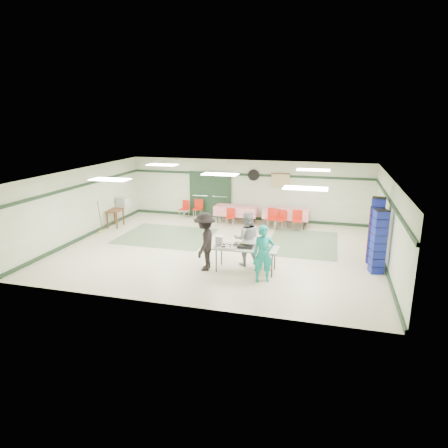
% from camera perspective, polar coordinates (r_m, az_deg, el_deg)
% --- Properties ---
extents(floor, '(11.00, 11.00, 0.00)m').
position_cam_1_polar(floor, '(14.27, -0.55, -3.61)').
color(floor, beige).
rests_on(floor, ground).
extents(ceiling, '(11.00, 11.00, 0.00)m').
position_cam_1_polar(ceiling, '(13.64, -0.58, 7.20)').
color(ceiling, silver).
rests_on(ceiling, wall_back).
extents(wall_back, '(11.00, 0.00, 11.00)m').
position_cam_1_polar(wall_back, '(18.17, 3.31, 4.87)').
color(wall_back, silver).
rests_on(wall_back, floor).
extents(wall_front, '(11.00, 0.00, 11.00)m').
position_cam_1_polar(wall_front, '(9.81, -7.76, -4.28)').
color(wall_front, silver).
rests_on(wall_front, floor).
extents(wall_left, '(0.00, 9.00, 9.00)m').
position_cam_1_polar(wall_left, '(16.24, -19.61, 2.77)').
color(wall_left, silver).
rests_on(wall_left, floor).
extents(wall_right, '(0.00, 9.00, 9.00)m').
position_cam_1_polar(wall_right, '(13.52, 22.48, 0.11)').
color(wall_right, silver).
rests_on(wall_right, floor).
extents(trim_back, '(11.00, 0.06, 0.10)m').
position_cam_1_polar(trim_back, '(18.03, 3.33, 7.04)').
color(trim_back, '#1B3320').
rests_on(trim_back, wall_back).
extents(baseboard_back, '(11.00, 0.06, 0.12)m').
position_cam_1_polar(baseboard_back, '(18.42, 3.23, 0.90)').
color(baseboard_back, '#1B3320').
rests_on(baseboard_back, floor).
extents(trim_left, '(0.06, 9.00, 0.10)m').
position_cam_1_polar(trim_left, '(16.10, -19.74, 5.20)').
color(trim_left, '#1B3320').
rests_on(trim_left, wall_back).
extents(baseboard_left, '(0.06, 9.00, 0.12)m').
position_cam_1_polar(baseboard_left, '(16.53, -19.13, -1.60)').
color(baseboard_left, '#1B3320').
rests_on(baseboard_left, floor).
extents(trim_right, '(0.06, 9.00, 0.10)m').
position_cam_1_polar(trim_right, '(13.36, 22.66, 3.02)').
color(trim_right, '#1B3320').
rests_on(trim_right, wall_back).
extents(baseboard_right, '(0.06, 9.00, 0.12)m').
position_cam_1_polar(baseboard_right, '(13.88, 21.82, -5.03)').
color(baseboard_right, '#1B3320').
rests_on(baseboard_right, floor).
extents(green_patch_a, '(3.50, 3.00, 0.01)m').
position_cam_1_polar(green_patch_a, '(15.98, -8.23, -1.68)').
color(green_patch_a, '#5F7C5A').
rests_on(green_patch_a, floor).
extents(green_patch_b, '(2.50, 3.50, 0.01)m').
position_cam_1_polar(green_patch_b, '(15.23, 11.21, -2.66)').
color(green_patch_b, '#5F7C5A').
rests_on(green_patch_b, floor).
extents(double_door_left, '(0.90, 0.06, 2.10)m').
position_cam_1_polar(double_door_left, '(18.74, -3.35, 4.25)').
color(double_door_left, gray).
rests_on(double_door_left, floor).
extents(double_door_right, '(0.90, 0.06, 2.10)m').
position_cam_1_polar(double_door_right, '(18.46, -0.55, 4.11)').
color(double_door_right, gray).
rests_on(double_door_right, floor).
extents(door_frame, '(2.00, 0.03, 2.15)m').
position_cam_1_polar(door_frame, '(18.58, -1.99, 4.17)').
color(door_frame, '#1B3320').
rests_on(door_frame, floor).
extents(wall_fan, '(0.50, 0.10, 0.50)m').
position_cam_1_polar(wall_fan, '(17.94, 4.25, 6.99)').
color(wall_fan, black).
rests_on(wall_fan, wall_back).
extents(scroll_banner, '(0.80, 0.02, 0.60)m').
position_cam_1_polar(scroll_banner, '(17.79, 8.05, 6.16)').
color(scroll_banner, '#DAC288').
rests_on(scroll_banner, wall_back).
extents(serving_table, '(1.97, 0.82, 0.76)m').
position_cam_1_polar(serving_table, '(12.10, 3.14, -3.53)').
color(serving_table, '#9C9C98').
rests_on(serving_table, floor).
extents(sheet_tray_right, '(0.54, 0.41, 0.02)m').
position_cam_1_polar(sheet_tray_right, '(12.00, 5.44, -3.46)').
color(sheet_tray_right, silver).
rests_on(sheet_tray_right, serving_table).
extents(sheet_tray_mid, '(0.55, 0.42, 0.02)m').
position_cam_1_polar(sheet_tray_mid, '(12.25, 2.59, -3.02)').
color(sheet_tray_mid, silver).
rests_on(sheet_tray_mid, serving_table).
extents(sheet_tray_left, '(0.63, 0.48, 0.02)m').
position_cam_1_polar(sheet_tray_left, '(12.08, 0.35, -3.26)').
color(sheet_tray_left, silver).
rests_on(sheet_tray_left, serving_table).
extents(baking_pan, '(0.46, 0.29, 0.08)m').
position_cam_1_polar(baking_pan, '(12.02, 3.12, -3.24)').
color(baking_pan, black).
rests_on(baking_pan, serving_table).
extents(foam_box_stack, '(0.23, 0.21, 0.26)m').
position_cam_1_polar(foam_box_stack, '(12.34, -0.62, -2.30)').
color(foam_box_stack, white).
rests_on(foam_box_stack, serving_table).
extents(volunteer_teal, '(0.69, 0.55, 1.65)m').
position_cam_1_polar(volunteer_teal, '(11.36, 5.66, -4.28)').
color(volunteer_teal, teal).
rests_on(volunteer_teal, floor).
extents(volunteer_grey, '(0.98, 0.85, 1.72)m').
position_cam_1_polar(volunteer_grey, '(12.57, 3.26, -2.12)').
color(volunteer_grey, '#99999F').
rests_on(volunteer_grey, floor).
extents(volunteer_dark, '(0.77, 1.22, 1.80)m').
position_cam_1_polar(volunteer_dark, '(12.17, -2.76, -2.52)').
color(volunteer_dark, black).
rests_on(volunteer_dark, floor).
extents(dining_table_a, '(1.95, 0.91, 0.77)m').
position_cam_1_polar(dining_table_a, '(17.24, 8.87, 1.50)').
color(dining_table_a, red).
rests_on(dining_table_a, floor).
extents(dining_table_b, '(1.89, 0.87, 0.77)m').
position_cam_1_polar(dining_table_b, '(17.61, 1.74, 1.96)').
color(dining_table_b, red).
rests_on(dining_table_b, floor).
extents(chair_a, '(0.50, 0.50, 0.84)m').
position_cam_1_polar(chair_a, '(16.72, 8.22, 0.89)').
color(chair_a, red).
rests_on(chair_a, floor).
extents(chair_b, '(0.45, 0.45, 0.88)m').
position_cam_1_polar(chair_b, '(16.77, 6.90, 1.08)').
color(chair_b, red).
rests_on(chair_b, floor).
extents(chair_c, '(0.44, 0.44, 0.86)m').
position_cam_1_polar(chair_c, '(16.66, 10.42, 0.80)').
color(chair_c, red).
rests_on(chair_c, floor).
extents(chair_d, '(0.38, 0.38, 0.78)m').
position_cam_1_polar(chair_d, '(17.11, 0.91, 1.24)').
color(chair_d, red).
rests_on(chair_d, floor).
extents(chair_loose_a, '(0.42, 0.42, 0.87)m').
position_cam_1_polar(chair_loose_a, '(18.52, -3.70, 2.48)').
color(chair_loose_a, red).
rests_on(chair_loose_a, floor).
extents(chair_loose_b, '(0.47, 0.47, 0.83)m').
position_cam_1_polar(chair_loose_b, '(18.61, -5.60, 2.41)').
color(chair_loose_b, red).
rests_on(chair_loose_b, floor).
extents(crate_stack_blue_a, '(0.46, 0.46, 2.15)m').
position_cam_1_polar(crate_stack_blue_a, '(13.55, 20.90, -0.90)').
color(crate_stack_blue_a, navy).
rests_on(crate_stack_blue_a, floor).
extents(crate_stack_red, '(0.47, 0.47, 1.83)m').
position_cam_1_polar(crate_stack_red, '(13.76, 20.77, -1.34)').
color(crate_stack_red, '#9E1F0F').
rests_on(crate_stack_red, floor).
extents(crate_stack_blue_b, '(0.45, 0.45, 1.95)m').
position_cam_1_polar(crate_stack_blue_b, '(12.73, 21.20, -2.40)').
color(crate_stack_blue_b, navy).
rests_on(crate_stack_blue_b, floor).
extents(printer_table, '(0.58, 0.85, 0.74)m').
position_cam_1_polar(printer_table, '(17.63, -15.30, 1.63)').
color(printer_table, brown).
rests_on(printer_table, floor).
extents(office_printer, '(0.54, 0.49, 0.39)m').
position_cam_1_polar(office_printer, '(18.18, -14.21, 3.11)').
color(office_printer, '#ACACA7').
rests_on(office_printer, printer_table).
extents(broom, '(0.07, 0.22, 1.31)m').
position_cam_1_polar(broom, '(16.80, -17.31, 1.03)').
color(broom, brown).
rests_on(broom, floor).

